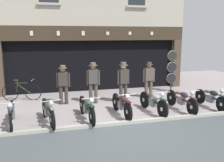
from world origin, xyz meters
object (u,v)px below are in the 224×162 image
at_px(leaning_bicycle, 21,92).
at_px(motorcycle_center_right, 153,102).
at_px(motorcycle_left, 48,111).
at_px(tyre_sign_pole, 172,67).
at_px(motorcycle_far_right, 211,98).
at_px(shopkeeper_center, 93,81).
at_px(advert_board_near, 58,61).
at_px(salesman_left, 63,83).
at_px(motorcycle_center_left, 87,107).
at_px(salesman_right, 123,80).
at_px(motorcycle_right, 182,100).
at_px(motorcycle_far_left, 11,113).
at_px(assistant_far_right, 149,78).
at_px(motorcycle_center, 122,104).

bearing_deg(leaning_bicycle, motorcycle_center_right, 68.98).
bearing_deg(motorcycle_left, tyre_sign_pole, -161.73).
height_order(motorcycle_far_right, shopkeeper_center, shopkeeper_center).
bearing_deg(tyre_sign_pole, advert_board_near, 165.73).
xyz_separation_m(salesman_left, tyre_sign_pole, (5.51, 0.95, 0.33)).
bearing_deg(motorcycle_center_left, advert_board_near, -85.07).
bearing_deg(tyre_sign_pole, salesman_right, -155.16).
height_order(motorcycle_center_left, leaning_bicycle, leaning_bicycle).
bearing_deg(motorcycle_right, salesman_left, -27.50).
height_order(motorcycle_left, motorcycle_center_left, motorcycle_left).
xyz_separation_m(salesman_left, leaning_bicycle, (-1.77, 1.14, -0.54)).
bearing_deg(motorcycle_right, motorcycle_center_left, -0.20).
height_order(motorcycle_right, shopkeeper_center, shopkeeper_center).
height_order(motorcycle_far_left, salesman_right, salesman_right).
xyz_separation_m(motorcycle_far_left, assistant_far_right, (5.69, 2.14, 0.49)).
bearing_deg(salesman_left, motorcycle_far_right, 165.90).
height_order(motorcycle_far_left, tyre_sign_pole, tyre_sign_pole).
height_order(motorcycle_left, motorcycle_center, motorcycle_left).
bearing_deg(shopkeeper_center, assistant_far_right, -165.82).
relative_size(motorcycle_far_left, motorcycle_far_right, 1.07).
distance_m(motorcycle_left, salesman_left, 2.36).
xyz_separation_m(motorcycle_center, salesman_left, (-1.90, 2.08, 0.49)).
bearing_deg(advert_board_near, leaning_bicycle, -143.90).
bearing_deg(advert_board_near, motorcycle_left, -97.42).
xyz_separation_m(motorcycle_left, motorcycle_right, (5.01, 0.14, -0.01)).
distance_m(salesman_right, assistant_far_right, 1.48).
xyz_separation_m(motorcycle_center, assistant_far_right, (1.97, 2.14, 0.48)).
height_order(motorcycle_left, motorcycle_center_right, motorcycle_left).
relative_size(motorcycle_center_left, salesman_right, 1.19).
relative_size(assistant_far_right, tyre_sign_pole, 0.73).
bearing_deg(motorcycle_left, motorcycle_center_left, 172.26).
bearing_deg(motorcycle_center_left, motorcycle_far_right, 177.61).
bearing_deg(motorcycle_left, assistant_far_right, -162.34).
bearing_deg(shopkeeper_center, motorcycle_left, 55.47).
xyz_separation_m(motorcycle_center, shopkeeper_center, (-0.67, 1.89, 0.55)).
relative_size(motorcycle_center, assistant_far_right, 1.19).
height_order(motorcycle_far_left, motorcycle_center, motorcycle_center).
distance_m(motorcycle_center_left, shopkeeper_center, 2.15).
height_order(motorcycle_center, motorcycle_right, motorcycle_center).
xyz_separation_m(motorcycle_right, motorcycle_far_right, (1.32, 0.00, -0.01)).
bearing_deg(salesman_right, advert_board_near, -58.28).
bearing_deg(motorcycle_center_right, motorcycle_left, -3.09).
height_order(motorcycle_far_left, motorcycle_far_right, motorcycle_far_left).
bearing_deg(tyre_sign_pole, salesman_left, -170.20).
xyz_separation_m(assistant_far_right, leaning_bicycle, (-5.64, 1.08, -0.53)).
relative_size(motorcycle_far_left, motorcycle_right, 0.98).
relative_size(motorcycle_center_left, advert_board_near, 2.24).
bearing_deg(salesman_right, motorcycle_center, 60.10).
relative_size(motorcycle_left, motorcycle_right, 0.98).
bearing_deg(salesman_right, assistant_far_right, -170.58).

